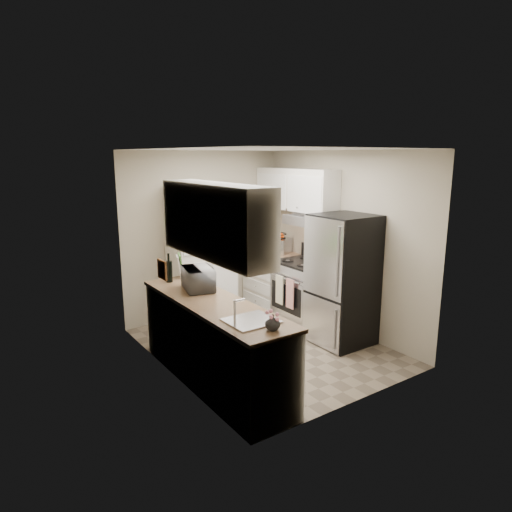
{
  "coord_description": "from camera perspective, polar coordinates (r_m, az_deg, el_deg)",
  "views": [
    {
      "loc": [
        -3.22,
        -4.47,
        2.44
      ],
      "look_at": [
        -0.04,
        0.15,
        1.19
      ],
      "focal_mm": 32.0,
      "sensor_mm": 36.0,
      "label": 1
    }
  ],
  "objects": [
    {
      "name": "microwave",
      "position": [
        5.27,
        -7.19,
        -2.84
      ],
      "size": [
        0.42,
        0.53,
        0.26
      ],
      "primitive_type": "imported",
      "rotation": [
        0.0,
        0.0,
        1.33
      ],
      "color": "#A6A6AA",
      "rests_on": "countertop_left"
    },
    {
      "name": "flower_vase",
      "position": [
        4.06,
        2.1,
        -8.29
      ],
      "size": [
        0.17,
        0.17,
        0.14
      ],
      "primitive_type": "imported",
      "rotation": [
        0.0,
        0.0,
        0.27
      ],
      "color": "white",
      "rests_on": "countertop_left"
    },
    {
      "name": "refrigerator",
      "position": [
        6.03,
        10.77,
        -2.93
      ],
      "size": [
        0.7,
        0.72,
        1.7
      ],
      "primitive_type": "cube",
      "color": "#B7B7BC",
      "rests_on": "ground"
    },
    {
      "name": "toaster_oven",
      "position": [
        7.21,
        2.64,
        1.33
      ],
      "size": [
        0.46,
        0.5,
        0.23
      ],
      "primitive_type": "cube",
      "rotation": [
        0.0,
        0.0,
        0.43
      ],
      "color": "#A3A2A6",
      "rests_on": "countertop_right"
    },
    {
      "name": "ground",
      "position": [
        6.03,
        1.16,
        -11.3
      ],
      "size": [
        3.2,
        3.2,
        0.0
      ],
      "primitive_type": "plane",
      "color": "#7A6B56",
      "rests_on": "ground"
    },
    {
      "name": "kitchen_mat",
      "position": [
        6.49,
        -0.81,
        -9.44
      ],
      "size": [
        0.67,
        0.95,
        0.01
      ],
      "primitive_type": "cube",
      "rotation": [
        0.0,
        0.0,
        -0.15
      ],
      "color": "tan",
      "rests_on": "ground"
    },
    {
      "name": "pantry_cabinet",
      "position": [
        6.69,
        -6.8,
        0.05
      ],
      "size": [
        0.9,
        0.55,
        2.0
      ],
      "primitive_type": "cube",
      "color": "silver",
      "rests_on": "ground"
    },
    {
      "name": "cutting_board",
      "position": [
        5.84,
        -9.33,
        -1.17
      ],
      "size": [
        0.1,
        0.23,
        0.3
      ],
      "primitive_type": "cube",
      "rotation": [
        0.0,
        0.0,
        -0.35
      ],
      "color": "#4D8F3C",
      "rests_on": "countertop_left"
    },
    {
      "name": "wine_bottle",
      "position": [
        5.62,
        -10.83,
        -1.61
      ],
      "size": [
        0.08,
        0.08,
        0.32
      ],
      "primitive_type": "cylinder",
      "color": "black",
      "rests_on": "countertop_left"
    },
    {
      "name": "countertop_right",
      "position": [
        7.22,
        2.06,
        0.26
      ],
      "size": [
        0.63,
        0.83,
        0.04
      ],
      "primitive_type": "cube",
      "color": "#846647",
      "rests_on": "base_cabinet_right"
    },
    {
      "name": "base_cabinet_right",
      "position": [
        7.34,
        2.03,
        -3.26
      ],
      "size": [
        0.6,
        0.8,
        0.88
      ],
      "primitive_type": "cube",
      "color": "silver",
      "rests_on": "ground"
    },
    {
      "name": "base_cabinet_left",
      "position": [
        5.03,
        -5.25,
        -10.88
      ],
      "size": [
        0.6,
        2.3,
        0.88
      ],
      "primitive_type": "cube",
      "color": "silver",
      "rests_on": "ground"
    },
    {
      "name": "electric_range",
      "position": [
        6.72,
        6.01,
        -4.48
      ],
      "size": [
        0.71,
        0.78,
        1.13
      ],
      "color": "#B7B7BC",
      "rests_on": "ground"
    },
    {
      "name": "countertop_left",
      "position": [
        4.87,
        -5.36,
        -5.91
      ],
      "size": [
        0.63,
        2.33,
        0.04
      ],
      "primitive_type": "cube",
      "color": "#846647",
      "rests_on": "base_cabinet_left"
    },
    {
      "name": "room_shell",
      "position": [
        5.55,
        1.14,
        4.16
      ],
      "size": [
        2.64,
        3.24,
        2.52
      ],
      "color": "#B1A98F",
      "rests_on": "ground"
    },
    {
      "name": "fruit_basket",
      "position": [
        7.19,
        2.78,
        2.69
      ],
      "size": [
        0.34,
        0.34,
        0.11
      ],
      "primitive_type": null,
      "rotation": [
        0.0,
        0.0,
        -0.35
      ],
      "color": "#FF5311",
      "rests_on": "toaster_oven"
    }
  ]
}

